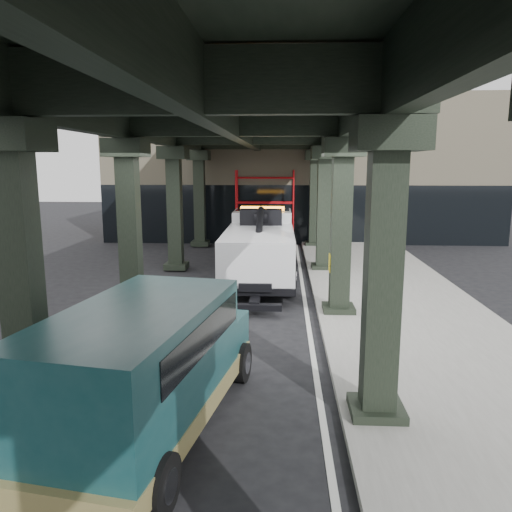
% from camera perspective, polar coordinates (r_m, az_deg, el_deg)
% --- Properties ---
extents(ground, '(90.00, 90.00, 0.00)m').
position_cam_1_polar(ground, '(12.73, -1.52, -9.30)').
color(ground, black).
rests_on(ground, ground).
extents(sidewalk, '(5.00, 40.00, 0.15)m').
position_cam_1_polar(sidewalk, '(14.99, 16.67, -6.39)').
color(sidewalk, gray).
rests_on(sidewalk, ground).
extents(lane_stripe, '(0.12, 38.00, 0.01)m').
position_cam_1_polar(lane_stripe, '(14.61, 5.84, -6.71)').
color(lane_stripe, silver).
rests_on(lane_stripe, ground).
extents(viaduct, '(7.40, 32.00, 6.40)m').
position_cam_1_polar(viaduct, '(14.06, -2.62, 15.17)').
color(viaduct, black).
rests_on(viaduct, ground).
extents(building, '(22.00, 10.00, 8.00)m').
position_cam_1_polar(building, '(31.96, 5.05, 9.87)').
color(building, '#C6B793').
rests_on(building, ground).
extents(scaffolding, '(3.08, 0.88, 4.00)m').
position_cam_1_polar(scaffolding, '(26.70, 1.03, 5.73)').
color(scaffolding, red).
rests_on(scaffolding, ground).
extents(tow_truck, '(2.60, 8.41, 2.74)m').
position_cam_1_polar(tow_truck, '(18.79, 0.54, 1.37)').
color(tow_truck, black).
rests_on(tow_truck, ground).
extents(towed_van, '(2.93, 5.66, 2.19)m').
position_cam_1_polar(towed_van, '(8.26, -12.31, -12.03)').
color(towed_van, '#113B3E').
rests_on(towed_van, ground).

